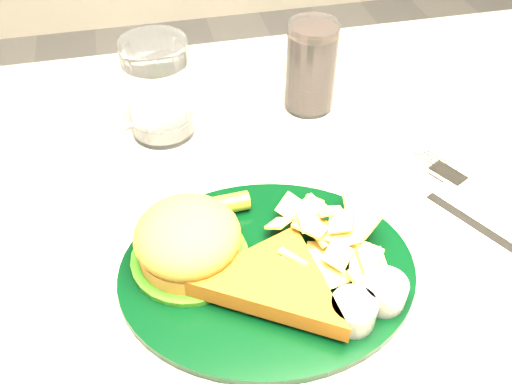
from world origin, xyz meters
TOP-DOWN VIEW (x-y plane):
  - table at (0.00, 0.00)m, footprint 1.20×0.80m
  - dinner_plate at (0.02, -0.09)m, footprint 0.33×0.29m
  - water_glass at (-0.05, 0.18)m, footprint 0.09×0.09m
  - cola_glass at (0.15, 0.19)m, footprint 0.08×0.08m
  - fork_napkin at (0.27, -0.08)m, footprint 0.21×0.23m
  - wrapped_straw at (-0.12, 0.19)m, footprint 0.23×0.16m

SIDE VIEW (x-z plane):
  - table at x=0.00m, z-range 0.00..0.75m
  - wrapped_straw at x=-0.12m, z-range 0.75..0.76m
  - fork_napkin at x=0.27m, z-range 0.75..0.76m
  - dinner_plate at x=0.02m, z-range 0.75..0.82m
  - cola_glass at x=0.15m, z-range 0.75..0.87m
  - water_glass at x=-0.05m, z-range 0.75..0.88m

